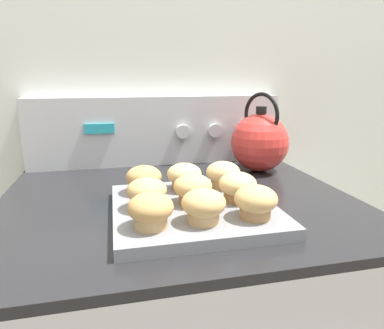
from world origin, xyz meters
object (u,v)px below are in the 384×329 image
muffin_r1_c1 (193,189)px  muffin_r2_c1 (184,176)px  muffin_r0_c2 (256,201)px  tea_kettle (259,141)px  muffin_r0_c0 (151,210)px  muffin_r1_c2 (238,186)px  muffin_r0_c1 (204,206)px  muffin_r2_c0 (144,179)px  muffin_r2_c2 (223,174)px  muffin_r1_c0 (147,193)px  muffin_pan (193,209)px

muffin_r1_c1 → muffin_r2_c1: same height
muffin_r0_c2 → tea_kettle: 0.41m
muffin_r0_c0 → muffin_r2_c1: same height
muffin_r0_c0 → muffin_r1_c2: (0.19, 0.09, 0.00)m
muffin_r0_c1 → muffin_r2_c1: size_ratio=1.00×
muffin_r2_c0 → muffin_r2_c2: 0.18m
muffin_r1_c0 → tea_kettle: 0.45m
muffin_r1_c0 → muffin_r2_c2: 0.20m
muffin_r1_c0 → muffin_r2_c0: bearing=88.1°
muffin_r0_c0 → tea_kettle: bearing=46.2°
muffin_r0_c2 → muffin_r2_c2: (-0.00, 0.18, 0.00)m
tea_kettle → muffin_r1_c2: bearing=-121.0°
muffin_r0_c1 → muffin_r1_c2: (0.09, 0.09, 0.00)m
muffin_r0_c1 → tea_kettle: size_ratio=0.34×
muffin_r0_c1 → muffin_pan: bearing=88.2°
muffin_r0_c1 → tea_kettle: tea_kettle is taller
muffin_r0_c0 → muffin_r1_c1: 0.13m
tea_kettle → muffin_r0_c2: bearing=-114.4°
muffin_r2_c1 → muffin_r0_c1: bearing=-91.3°
muffin_r1_c1 → muffin_r1_c2: (0.09, -0.01, 0.00)m
muffin_r0_c1 → muffin_r0_c2: bearing=-1.0°
muffin_r0_c0 → muffin_r0_c2: same height
muffin_r0_c0 → muffin_r2_c2: size_ratio=1.00×
muffin_r1_c0 → muffin_r2_c2: size_ratio=1.00×
muffin_r2_c0 → muffin_r2_c1: 0.09m
muffin_r0_c0 → muffin_r1_c1: (0.09, 0.09, 0.00)m
muffin_r0_c0 → muffin_r0_c1: same height
muffin_r0_c0 → muffin_r0_c1: 0.09m
muffin_r1_c2 → tea_kettle: tea_kettle is taller
muffin_r2_c2 → muffin_r0_c1: bearing=-117.5°
muffin_r1_c1 → muffin_r2_c0: size_ratio=1.00×
muffin_pan → tea_kettle: size_ratio=1.39×
muffin_r1_c2 → muffin_r2_c1: (-0.09, 0.10, 0.00)m
muffin_pan → muffin_r2_c1: muffin_r2_c1 is taller
muffin_r0_c0 → muffin_r1_c2: 0.20m
muffin_r1_c1 → muffin_r2_c1: bearing=88.9°
muffin_r0_c0 → muffin_r2_c0: same height
muffin_r0_c2 → muffin_r2_c0: size_ratio=1.00×
muffin_r2_c1 → muffin_r1_c1: bearing=-91.1°
muffin_pan → muffin_r0_c2: (0.09, -0.09, 0.04)m
muffin_r0_c0 → tea_kettle: size_ratio=0.34×
muffin_r0_c0 → muffin_r1_c1: same height
muffin_r0_c1 → muffin_r1_c0: (-0.09, 0.09, 0.00)m
muffin_pan → muffin_r2_c1: (0.00, 0.09, 0.04)m
muffin_r2_c1 → tea_kettle: bearing=35.6°
muffin_r1_c0 → muffin_r2_c0: (0.00, 0.09, 0.00)m
muffin_r0_c0 → muffin_r2_c0: size_ratio=1.00×
muffin_pan → muffin_r1_c0: 0.10m
muffin_r0_c1 → muffin_r1_c0: 0.12m
muffin_pan → tea_kettle: 0.39m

